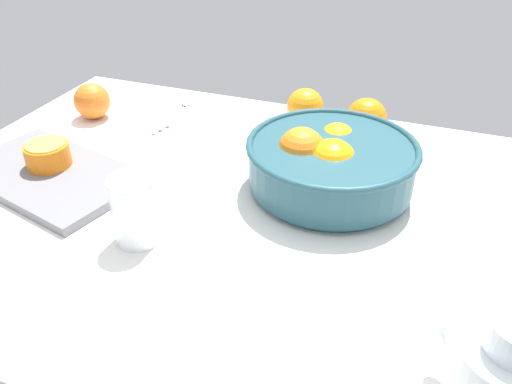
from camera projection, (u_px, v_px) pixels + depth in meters
ground_plane at (243, 211)px, 88.32cm from camera, size 116.88×83.89×3.00cm
fruit_bowl at (331, 163)px, 88.77cm from camera, size 29.08×29.08×11.25cm
juice_glass at (135, 213)px, 77.00cm from camera, size 6.81×6.81×10.57cm
cutting_board at (50, 175)px, 93.87cm from camera, size 36.62×26.99×1.67cm
orange_half_0 at (48, 154)px, 93.98cm from camera, size 7.87×7.87×4.41cm
loose_orange_0 at (305, 107)px, 111.46cm from camera, size 7.87×7.87×7.87cm
loose_orange_1 at (366, 118)px, 106.41cm from camera, size 8.15×8.15×8.15cm
loose_orange_2 at (92, 101)px, 114.17cm from camera, size 7.82×7.82×7.82cm
spoon at (188, 108)px, 119.45cm from camera, size 9.52×12.56×1.00cm
herb_sprig_0 at (161, 130)px, 110.58cm from camera, size 2.34×8.40×0.94cm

